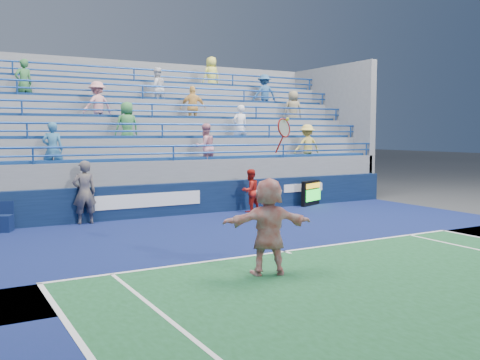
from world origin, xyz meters
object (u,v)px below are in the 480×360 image
ball_girl (250,191)px  tennis_player (268,226)px  line_judge (84,193)px  serve_speed_board (312,193)px  judge_chair (3,222)px

ball_girl → tennis_player: bearing=47.4°
line_judge → tennis_player: bearing=102.1°
serve_speed_board → tennis_player: bearing=-132.0°
judge_chair → tennis_player: tennis_player is taller
judge_chair → tennis_player: bearing=-61.8°
judge_chair → line_judge: line_judge is taller
tennis_player → line_judge: tennis_player is taller
serve_speed_board → line_judge: 8.68m
serve_speed_board → tennis_player: 10.39m
judge_chair → serve_speed_board: bearing=0.8°
line_judge → judge_chair: bearing=3.0°
tennis_player → line_judge: size_ratio=1.58×
judge_chair → ball_girl: (8.02, -0.16, 0.49)m
line_judge → ball_girl: line_judge is taller
judge_chair → tennis_player: size_ratio=0.28×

